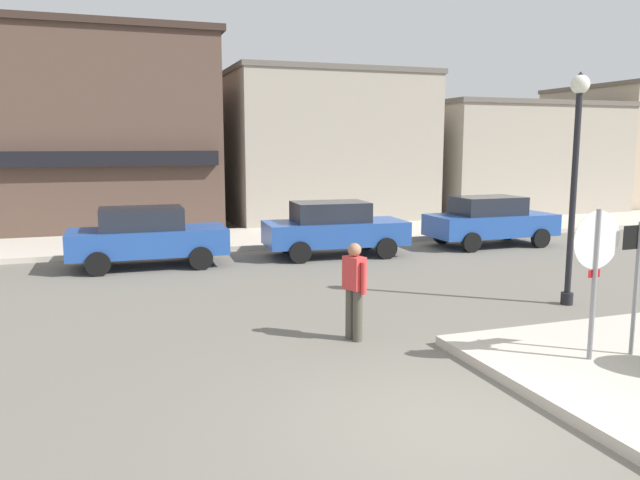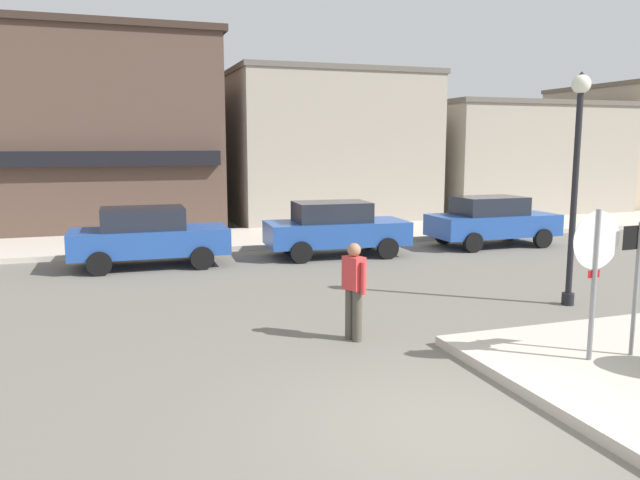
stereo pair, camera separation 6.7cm
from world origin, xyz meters
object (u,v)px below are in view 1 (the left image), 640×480
Objects in this scene: stop_sign at (595,265)px; parked_car_third at (490,220)px; one_way_sign at (637,275)px; lamp_post at (576,156)px; parked_car_second at (334,228)px; pedestrian_crossing_near at (354,288)px; parked_car_nearest at (147,236)px.

stop_sign is 0.57× the size of parked_car_third.
one_way_sign is (0.72, -0.04, -0.19)m from stop_sign.
parked_car_third is at bearing 67.69° from lamp_post.
parked_car_second is 7.76m from pedestrian_crossing_near.
stop_sign is 0.57× the size of parked_car_nearest.
parked_car_nearest is (-7.66, 6.78, -2.15)m from lamp_post.
parked_car_third is (10.43, -0.04, 0.00)m from parked_car_nearest.
stop_sign is 0.51× the size of lamp_post.
parked_car_third is 10.69m from pedestrian_crossing_near.
stop_sign is at bearing -117.07° from parked_car_third.
pedestrian_crossing_near reaches higher than parked_car_nearest.
one_way_sign is at bearing -3.28° from stop_sign.
lamp_post reaches higher than parked_car_nearest.
parked_car_nearest is at bearing 118.85° from stop_sign.
lamp_post is 2.82× the size of pedestrian_crossing_near.
stop_sign reaches higher than parked_car_second.
parked_car_nearest is 5.17m from parked_car_second.
parked_car_second is 5.26m from parked_car_third.
lamp_post reaches higher than stop_sign.
stop_sign is at bearing -126.25° from lamp_post.
parked_car_third is (4.29, 9.84, -0.52)m from one_way_sign.
lamp_post is at bearing -69.47° from parked_car_second.
lamp_post is 7.44m from parked_car_second.
lamp_post is at bearing -41.51° from parked_car_nearest.
parked_car_nearest is at bearing 179.76° from parked_car_third.
pedestrian_crossing_near is (-2.66, 2.35, -0.65)m from stop_sign.
pedestrian_crossing_near is at bearing -171.78° from lamp_post.
stop_sign is 0.56× the size of parked_car_second.
stop_sign is 1.43× the size of pedestrian_crossing_near.
parked_car_second is at bearing -1.25° from parked_car_nearest.
parked_car_third is at bearing -0.24° from parked_car_nearest.
one_way_sign reaches higher than parked_car_third.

